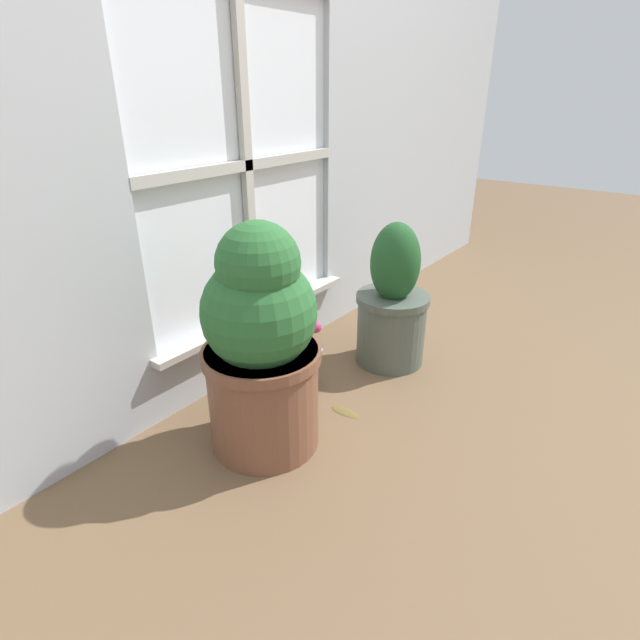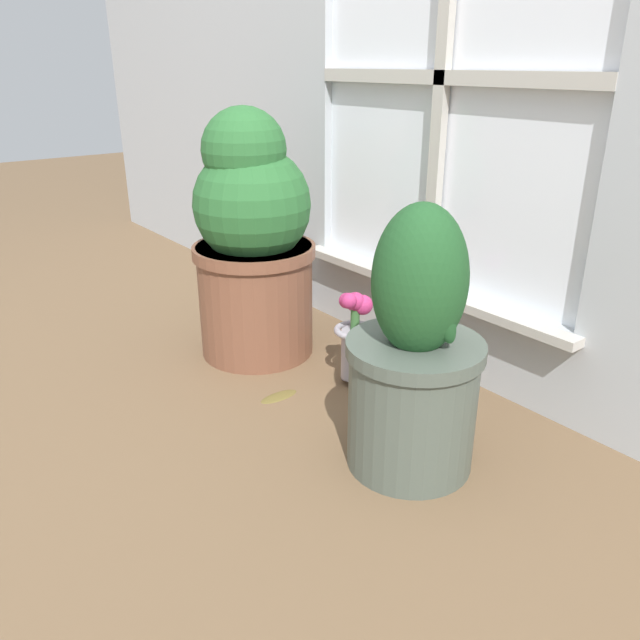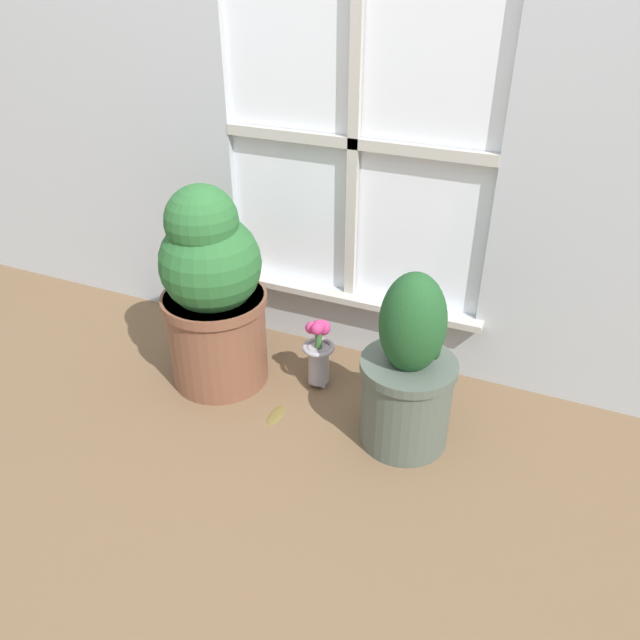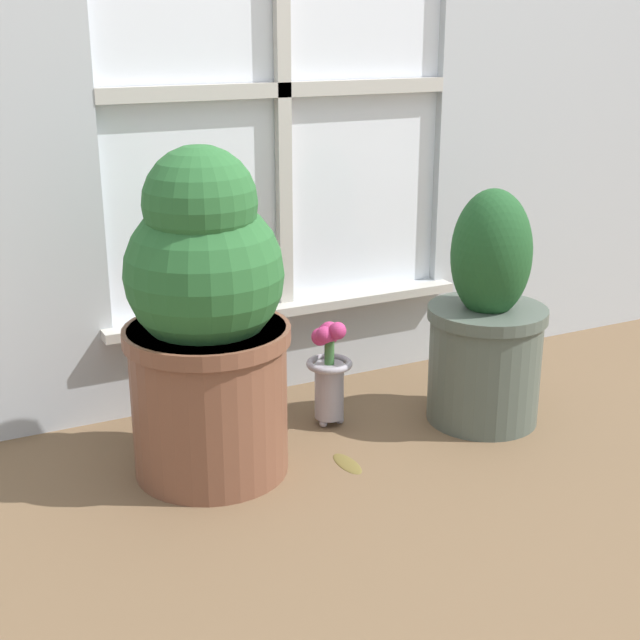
# 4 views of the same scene
# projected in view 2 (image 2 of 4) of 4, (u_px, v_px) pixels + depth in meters

# --- Properties ---
(ground_plane) EXTENTS (10.00, 10.00, 0.00)m
(ground_plane) POSITION_uv_depth(u_px,v_px,m) (267.00, 417.00, 1.56)
(ground_plane) COLOR brown
(potted_plant_left) EXTENTS (0.36, 0.36, 0.72)m
(potted_plant_left) POSITION_uv_depth(u_px,v_px,m) (253.00, 240.00, 1.79)
(potted_plant_left) COLOR brown
(potted_plant_left) RESTS_ON ground_plane
(potted_plant_right) EXTENTS (0.29, 0.29, 0.58)m
(potted_plant_right) POSITION_uv_depth(u_px,v_px,m) (415.00, 362.00, 1.29)
(potted_plant_right) COLOR #4C564C
(potted_plant_right) RESTS_ON ground_plane
(flower_vase) EXTENTS (0.11, 0.11, 0.27)m
(flower_vase) POSITION_uv_depth(u_px,v_px,m) (355.00, 333.00, 1.67)
(flower_vase) COLOR #99939E
(flower_vase) RESTS_ON ground_plane
(fallen_leaf) EXTENTS (0.04, 0.11, 0.01)m
(fallen_leaf) POSITION_uv_depth(u_px,v_px,m) (279.00, 395.00, 1.65)
(fallen_leaf) COLOR brown
(fallen_leaf) RESTS_ON ground_plane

